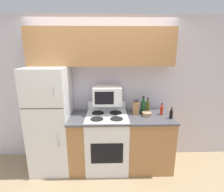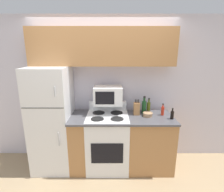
{
  "view_description": "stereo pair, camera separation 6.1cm",
  "coord_description": "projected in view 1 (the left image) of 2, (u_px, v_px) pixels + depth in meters",
  "views": [
    {
      "loc": [
        0.09,
        -2.37,
        1.99
      ],
      "look_at": [
        0.16,
        0.28,
        1.28
      ],
      "focal_mm": 28.0,
      "sensor_mm": 36.0,
      "label": 1
    },
    {
      "loc": [
        0.15,
        -2.37,
        1.99
      ],
      "look_at": [
        0.16,
        0.28,
        1.28
      ],
      "focal_mm": 28.0,
      "sensor_mm": 36.0,
      "label": 2
    }
  ],
  "objects": [
    {
      "name": "ground_plane",
      "position": [
        102.0,
        178.0,
        2.8
      ],
      "size": [
        12.0,
        12.0,
        0.0
      ],
      "primitive_type": "plane",
      "color": "tan"
    },
    {
      "name": "bowl",
      "position": [
        147.0,
        114.0,
        2.86
      ],
      "size": [
        0.16,
        0.16,
        0.07
      ],
      "color": "tan",
      "rests_on": "lower_cabinets"
    },
    {
      "name": "knife_block",
      "position": [
        136.0,
        108.0,
        2.92
      ],
      "size": [
        0.1,
        0.09,
        0.27
      ],
      "color": "#B27A47",
      "rests_on": "lower_cabinets"
    },
    {
      "name": "wall_back",
      "position": [
        102.0,
        90.0,
        3.16
      ],
      "size": [
        8.0,
        0.05,
        2.55
      ],
      "color": "silver",
      "rests_on": "ground_plane"
    },
    {
      "name": "bottle_olive_oil",
      "position": [
        147.0,
        107.0,
        3.01
      ],
      "size": [
        0.06,
        0.06,
        0.26
      ],
      "color": "#5B6619",
      "rests_on": "lower_cabinets"
    },
    {
      "name": "stove",
      "position": [
        107.0,
        141.0,
        2.96
      ],
      "size": [
        0.68,
        0.65,
        1.1
      ],
      "color": "white",
      "rests_on": "ground_plane"
    },
    {
      "name": "lower_cabinets",
      "position": [
        121.0,
        141.0,
        2.99
      ],
      "size": [
        1.68,
        0.67,
        0.93
      ],
      "color": "#B27A47",
      "rests_on": "ground_plane"
    },
    {
      "name": "bottle_soy_sauce",
      "position": [
        171.0,
        114.0,
        2.75
      ],
      "size": [
        0.05,
        0.05,
        0.18
      ],
      "color": "black",
      "rests_on": "lower_cabinets"
    },
    {
      "name": "refrigerator",
      "position": [
        51.0,
        120.0,
        2.88
      ],
      "size": [
        0.63,
        0.7,
        1.73
      ],
      "color": "white",
      "rests_on": "ground_plane"
    },
    {
      "name": "upper_cabinets",
      "position": [
        101.0,
        47.0,
        2.78
      ],
      "size": [
        2.31,
        0.33,
        0.59
      ],
      "color": "#B27A47",
      "rests_on": "refrigerator"
    },
    {
      "name": "microwave",
      "position": [
        107.0,
        95.0,
        2.9
      ],
      "size": [
        0.46,
        0.34,
        0.29
      ],
      "color": "white",
      "rests_on": "stove"
    },
    {
      "name": "bottle_wine_green",
      "position": [
        143.0,
        106.0,
        2.98
      ],
      "size": [
        0.08,
        0.08,
        0.3
      ],
      "color": "#194C23",
      "rests_on": "lower_cabinets"
    },
    {
      "name": "bottle_hot_sauce",
      "position": [
        161.0,
        110.0,
        2.91
      ],
      "size": [
        0.05,
        0.05,
        0.2
      ],
      "color": "red",
      "rests_on": "lower_cabinets"
    }
  ]
}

